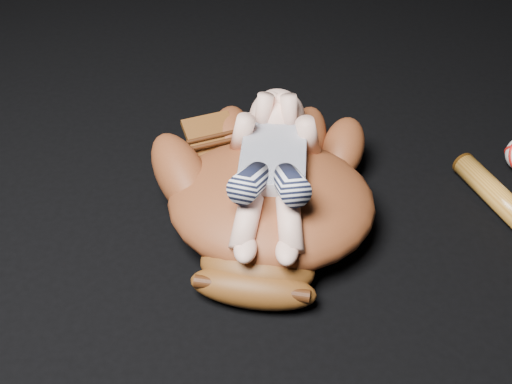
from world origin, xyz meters
TOP-DOWN VIEW (x-y plane):
  - baseball_glove at (-0.14, -0.08)m, footprint 0.54×0.59m
  - newborn_baby at (-0.14, -0.08)m, footprint 0.22×0.41m

SIDE VIEW (x-z plane):
  - baseball_glove at x=-0.14m, z-range 0.00..0.16m
  - newborn_baby at x=-0.14m, z-range 0.06..0.22m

